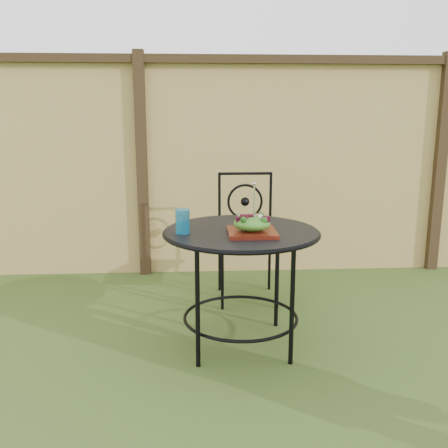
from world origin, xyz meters
name	(u,v)px	position (x,y,z in m)	size (l,w,h in m)	color
ground	(373,406)	(0.00, 0.00, 0.00)	(60.00, 60.00, 0.00)	#244315
fence	(292,165)	(0.00, 2.19, 0.95)	(8.00, 0.12, 1.90)	#E5C971
patio_table	(241,253)	(-0.58, 0.70, 0.59)	(0.92, 0.92, 0.72)	black
patio_chair	(247,233)	(-0.46, 1.53, 0.50)	(0.46, 0.46, 0.95)	black
salad_plate	(252,232)	(-0.53, 0.59, 0.74)	(0.27, 0.27, 0.02)	#4B0B0A
salad	(252,223)	(-0.53, 0.59, 0.79)	(0.21, 0.21, 0.08)	#235614
fork	(254,201)	(-0.52, 0.59, 0.92)	(0.01, 0.01, 0.18)	silver
drinking_glass	(183,221)	(-0.92, 0.64, 0.79)	(0.08, 0.08, 0.14)	#0D6D9C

